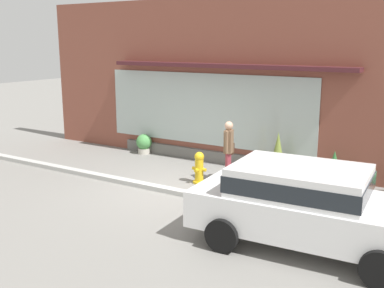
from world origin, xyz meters
The scene contains 9 objects.
ground_plane centered at (0.00, 0.00, 0.00)m, with size 60.00×60.00×0.00m, color gray.
curb_strip centered at (0.00, -0.20, 0.06)m, with size 14.00×0.24×0.12m, color #B2B2AD.
storefront centered at (-0.01, 3.19, 2.44)m, with size 14.00×0.81×4.99m.
fire_hydrant centered at (0.32, 0.88, 0.43)m, with size 0.41×0.37×0.85m.
pedestrian_with_handbag centered at (0.96, 1.34, 0.96)m, with size 0.26×0.64×1.66m.
parked_car_white centered at (3.93, -1.44, 0.86)m, with size 4.34×2.19×1.51m.
potted_plant_window_left centered at (1.88, 2.50, 0.61)m, with size 0.41×0.41×1.27m.
potted_plant_window_right centered at (-2.92, 2.73, 0.35)m, with size 0.52×0.52×0.66m.
potted_plant_near_hydrant centered at (3.41, 2.59, 0.44)m, with size 0.35×0.35×0.92m.
Camera 1 is at (6.26, -9.18, 3.69)m, focal length 42.80 mm.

